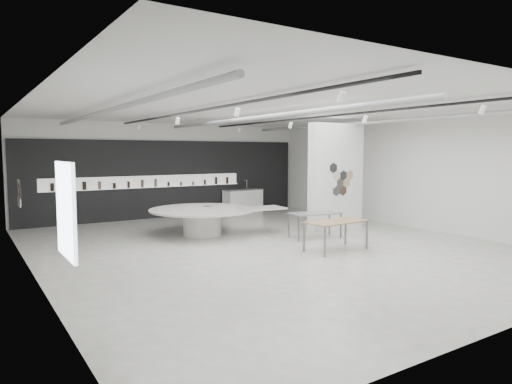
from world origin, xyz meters
TOP-DOWN VIEW (x-y plane):
  - room at (-0.09, -0.00)m, footprint 12.02×14.02m
  - back_wall_display at (-0.08, 6.93)m, footprint 11.80×0.27m
  - partition_column at (3.50, 1.00)m, footprint 2.20×0.38m
  - display_island at (-0.75, 2.47)m, footprint 4.45×3.77m
  - sample_table_wood at (1.17, -1.53)m, footprint 1.76×0.96m
  - sample_table_stone at (1.85, 0.14)m, footprint 1.65×1.05m
  - kitchen_counter at (3.16, 6.54)m, footprint 1.82×0.80m

SIDE VIEW (x-z plane):
  - kitchen_counter at x=3.16m, z-range -0.19..1.21m
  - display_island at x=-0.75m, z-range 0.13..0.98m
  - sample_table_stone at x=1.85m, z-range 0.32..1.11m
  - sample_table_wood at x=1.17m, z-range 0.34..1.14m
  - back_wall_display at x=-0.08m, z-range -0.01..3.09m
  - partition_column at x=3.50m, z-range 0.00..3.60m
  - room at x=-0.09m, z-range 0.16..3.98m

